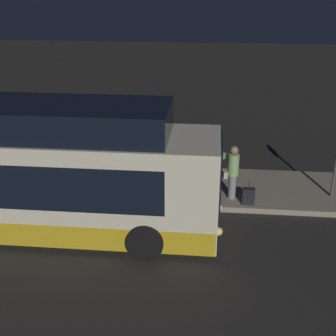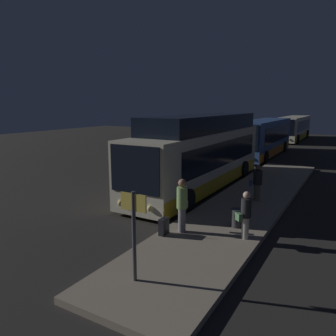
# 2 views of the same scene
# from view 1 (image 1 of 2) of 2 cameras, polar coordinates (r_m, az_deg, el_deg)

# --- Properties ---
(ground) EXTENTS (80.00, 80.00, 0.00)m
(ground) POSITION_cam_1_polar(r_m,az_deg,el_deg) (14.73, -12.37, -7.36)
(ground) COLOR #2B2826
(platform) EXTENTS (20.00, 3.25, 0.19)m
(platform) POSITION_cam_1_polar(r_m,az_deg,el_deg) (17.42, -9.28, -1.78)
(platform) COLOR gray
(platform) RESTS_ON ground
(bus_lead) EXTENTS (12.31, 2.86, 3.95)m
(bus_lead) POSITION_cam_1_polar(r_m,az_deg,el_deg) (14.51, -19.00, -0.71)
(bus_lead) COLOR beige
(bus_lead) RESTS_ON ground
(passenger_boarding) EXTENTS (0.58, 0.56, 1.58)m
(passenger_boarding) POSITION_cam_1_polar(r_m,az_deg,el_deg) (17.52, 5.99, 1.94)
(passenger_boarding) COLOR silver
(passenger_boarding) RESTS_ON platform
(passenger_waiting) EXTENTS (0.50, 0.65, 1.64)m
(passenger_waiting) POSITION_cam_1_polar(r_m,az_deg,el_deg) (17.28, -9.18, 1.52)
(passenger_waiting) COLOR #6B604C
(passenger_waiting) RESTS_ON platform
(passenger_with_bags) EXTENTS (0.61, 0.46, 1.86)m
(passenger_with_bags) POSITION_cam_1_polar(r_m,az_deg,el_deg) (15.59, 7.89, -0.27)
(passenger_with_bags) COLOR gray
(passenger_with_bags) RESTS_ON platform
(suitcase) EXTENTS (0.40, 0.21, 0.81)m
(suitcase) POSITION_cam_1_polar(r_m,az_deg,el_deg) (15.56, 9.77, -3.42)
(suitcase) COLOR black
(suitcase) RESTS_ON platform
(trash_bin) EXTENTS (0.44, 0.44, 0.65)m
(trash_bin) POSITION_cam_1_polar(r_m,az_deg,el_deg) (17.21, 2.92, -0.28)
(trash_bin) COLOR #3F3F44
(trash_bin) RESTS_ON platform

